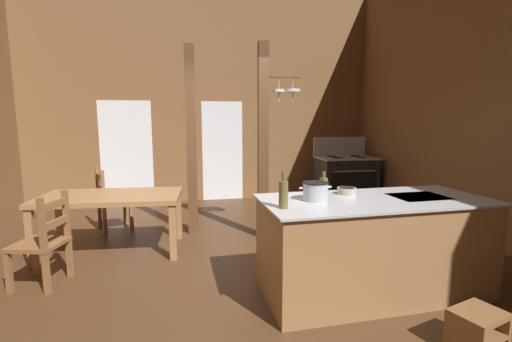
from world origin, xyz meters
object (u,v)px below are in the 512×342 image
ladderback_chair_near_window (111,201)px  bottle_short_on_counter (283,194)px  kitchen_island (373,246)px  mixing_bowl_on_counter (347,191)px  ladderback_chair_by_post (44,242)px  dining_table (111,201)px  stove_range (345,179)px  step_stool (477,327)px  bottle_tall_on_counter (324,186)px  stockpot_on_counter (315,191)px

ladderback_chair_near_window → bottle_short_on_counter: bottle_short_on_counter is taller
kitchen_island → mixing_bowl_on_counter: (-0.17, 0.24, 0.50)m
ladderback_chair_near_window → ladderback_chair_by_post: size_ratio=1.00×
ladderback_chair_near_window → ladderback_chair_by_post: (-0.29, -1.81, 0.00)m
kitchen_island → dining_table: bearing=148.5°
ladderback_chair_near_window → stove_range: bearing=13.2°
stove_range → ladderback_chair_near_window: size_ratio=1.39×
step_stool → bottle_short_on_counter: bearing=147.9°
ladderback_chair_near_window → ladderback_chair_by_post: same height
mixing_bowl_on_counter → bottle_short_on_counter: (-0.78, -0.42, 0.09)m
bottle_short_on_counter → dining_table: bearing=133.5°
kitchen_island → ladderback_chair_by_post: (-3.17, 0.79, -0.01)m
kitchen_island → ladderback_chair_by_post: ladderback_chair_by_post is taller
ladderback_chair_near_window → bottle_tall_on_counter: bottle_tall_on_counter is taller
dining_table → stockpot_on_counter: (2.10, -1.60, 0.37)m
stove_range → dining_table: 4.57m
stove_range → ladderback_chair_near_window: (-4.32, -1.01, -0.03)m
ladderback_chair_near_window → bottle_short_on_counter: bearing=-55.2°
stove_range → step_stool: bearing=-104.0°
stove_range → dining_table: bearing=-154.5°
dining_table → bottle_short_on_counter: bottle_short_on_counter is taller
mixing_bowl_on_counter → step_stool: bearing=-68.7°
step_stool → mixing_bowl_on_counter: mixing_bowl_on_counter is taller
bottle_tall_on_counter → bottle_short_on_counter: 0.64m
mixing_bowl_on_counter → dining_table: bearing=150.8°
kitchen_island → dining_table: kitchen_island is taller
stove_range → stockpot_on_counter: stove_range is taller
step_stool → dining_table: dining_table is taller
stove_range → bottle_short_on_counter: bearing=-122.2°
stove_range → bottle_tall_on_counter: (-1.88, -3.41, 0.55)m
stove_range → bottle_short_on_counter: size_ratio=4.25×
bottle_short_on_counter → ladderback_chair_by_post: bearing=156.4°
ladderback_chair_near_window → bottle_tall_on_counter: 3.47m
kitchen_island → stove_range: size_ratio=1.66×
bottle_short_on_counter → step_stool: bearing=-32.1°
ladderback_chair_by_post → bottle_tall_on_counter: 2.85m
kitchen_island → stockpot_on_counter: stockpot_on_counter is taller
stove_range → step_stool: (-1.14, -4.57, -0.30)m
mixing_bowl_on_counter → bottle_tall_on_counter: 0.27m
ladderback_chair_by_post → dining_table: bearing=60.1°
stockpot_on_counter → mixing_bowl_on_counter: bearing=26.2°
stove_range → bottle_short_on_counter: stove_range is taller
stove_range → ladderback_chair_by_post: size_ratio=1.39×
ladderback_chair_by_post → stockpot_on_counter: size_ratio=3.09×
dining_table → mixing_bowl_on_counter: bearing=-29.2°
stove_range → bottle_short_on_counter: 4.52m
stove_range → stockpot_on_counter: bearing=-119.5°
kitchen_island → stove_range: stove_range is taller
ladderback_chair_near_window → ladderback_chair_by_post: bearing=-99.1°
ladderback_chair_near_window → stockpot_on_counter: stockpot_on_counter is taller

